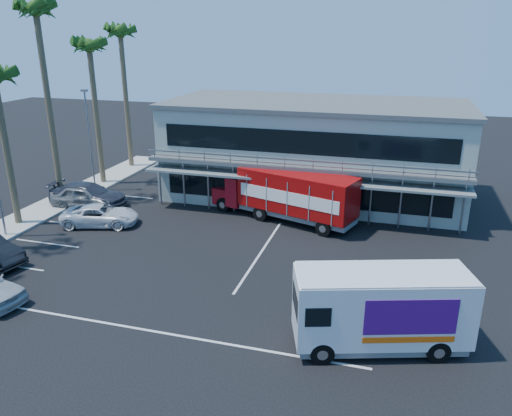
# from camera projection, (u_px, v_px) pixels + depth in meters

# --- Properties ---
(ground) EXTENTS (120.00, 120.00, 0.00)m
(ground) POSITION_uv_depth(u_px,v_px,m) (210.00, 272.00, 27.02)
(ground) COLOR black
(ground) RESTS_ON ground
(building) EXTENTS (22.40, 12.00, 7.30)m
(building) POSITION_uv_depth(u_px,v_px,m) (314.00, 149.00, 38.52)
(building) COLOR #A2A89A
(building) RESTS_ON ground
(curb_strip) EXTENTS (3.00, 32.00, 0.16)m
(curb_strip) POSITION_uv_depth(u_px,v_px,m) (47.00, 208.00, 36.33)
(curb_strip) COLOR #A5A399
(curb_strip) RESTS_ON ground
(palm_d) EXTENTS (2.80, 2.80, 14.75)m
(palm_d) POSITION_uv_depth(u_px,v_px,m) (37.00, 23.00, 33.90)
(palm_d) COLOR brown
(palm_d) RESTS_ON ground
(palm_e) EXTENTS (2.80, 2.80, 12.25)m
(palm_e) POSITION_uv_depth(u_px,v_px,m) (90.00, 54.00, 39.04)
(palm_e) COLOR brown
(palm_e) RESTS_ON ground
(palm_f) EXTENTS (2.80, 2.80, 13.25)m
(palm_f) POSITION_uv_depth(u_px,v_px,m) (121.00, 40.00, 43.82)
(palm_f) COLOR brown
(palm_f) RESTS_ON ground
(light_pole_far) EXTENTS (0.50, 0.25, 8.09)m
(light_pole_far) POSITION_uv_depth(u_px,v_px,m) (89.00, 136.00, 39.15)
(light_pole_far) COLOR gray
(light_pole_far) RESTS_ON ground
(red_truck) EXTENTS (10.65, 5.54, 3.51)m
(red_truck) POSITION_uv_depth(u_px,v_px,m) (288.00, 194.00, 33.66)
(red_truck) COLOR maroon
(red_truck) RESTS_ON ground
(white_van) EXTENTS (7.34, 4.36, 3.40)m
(white_van) POSITION_uv_depth(u_px,v_px,m) (381.00, 309.00, 20.03)
(white_van) COLOR silver
(white_van) RESTS_ON ground
(parked_car_c) EXTENTS (5.43, 3.57, 1.39)m
(parked_car_c) POSITION_uv_depth(u_px,v_px,m) (100.00, 215.00, 33.24)
(parked_car_c) COLOR silver
(parked_car_c) RESTS_ON ground
(parked_car_d) EXTENTS (5.94, 2.59, 1.70)m
(parked_car_d) POSITION_uv_depth(u_px,v_px,m) (88.00, 195.00, 36.86)
(parked_car_d) COLOR #2A2D39
(parked_car_d) RESTS_ON ground
(parked_car_e) EXTENTS (5.13, 2.43, 1.69)m
(parked_car_e) POSITION_uv_depth(u_px,v_px,m) (85.00, 197.00, 36.50)
(parked_car_e) COLOR slate
(parked_car_e) RESTS_ON ground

